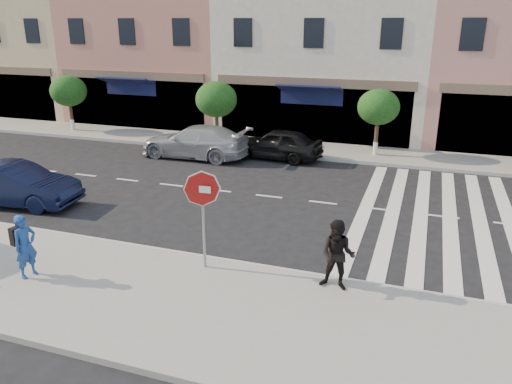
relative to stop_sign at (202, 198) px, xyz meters
The scene contains 15 objects.
ground 2.88m from the stop_sign, 96.69° to the left, with size 120.00×120.00×0.00m, color black.
sidewalk_near 2.58m from the stop_sign, 98.11° to the right, with size 60.00×4.50×0.15m, color gray.
sidewalk_far 13.20m from the stop_sign, 91.06° to the left, with size 60.00×3.00×0.15m, color gray.
building_west_far 29.56m from the stop_sign, 139.41° to the left, with size 12.00×9.00×12.00m, color #D1B686.
building_west_mid 22.68m from the stop_sign, 120.54° to the left, with size 10.00×9.00×14.00m, color #B97161.
building_centre 19.39m from the stop_sign, 92.23° to the left, with size 11.00×9.00×11.00m, color beige.
street_tree_wa 19.19m from the stop_sign, 137.92° to the left, with size 2.00×2.00×3.05m.
street_tree_wb 13.89m from the stop_sign, 112.18° to the left, with size 2.10×2.10×3.06m.
street_tree_c 13.15m from the stop_sign, 77.89° to the left, with size 1.90×1.90×3.04m.
stop_sign is the anchor object (origin of this frame).
photographer 4.40m from the stop_sign, 154.63° to the right, with size 0.58×0.38×1.59m, color navy.
walker 3.49m from the stop_sign, ahead, with size 0.82×0.64×1.69m, color black.
car_near_mid 8.67m from the stop_sign, 164.04° to the left, with size 1.54×4.41×1.45m, color black.
car_far_left 11.48m from the stop_sign, 116.99° to the left, with size 2.09×5.14×1.49m, color #9D9DA2.
car_far_mid 11.33m from the stop_sign, 97.67° to the left, with size 1.67×4.15×1.41m, color black.
Camera 1 is at (5.21, -12.34, 6.08)m, focal length 35.00 mm.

